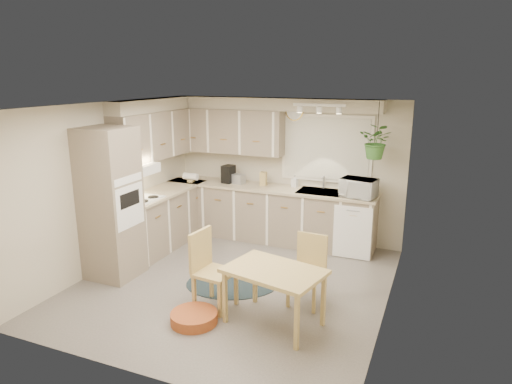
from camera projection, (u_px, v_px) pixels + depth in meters
floor at (234, 284)px, 6.22m from camera, size 4.20×4.20×0.00m
ceiling at (231, 105)px, 5.62m from camera, size 4.20×4.20×0.00m
wall_back at (285, 169)px, 7.80m from camera, size 4.00×0.04×2.40m
wall_front at (131, 257)px, 4.05m from camera, size 4.00×0.04×2.40m
wall_left at (109, 185)px, 6.67m from camera, size 0.04×4.20×2.40m
wall_right at (392, 217)px, 5.18m from camera, size 0.04×4.20×2.40m
base_cab_left at (163, 219)px, 7.52m from camera, size 0.60×1.85×0.90m
base_cab_back at (268, 214)px, 7.79m from camera, size 3.60×0.60×0.90m
counter_left at (162, 192)px, 7.40m from camera, size 0.64×1.89×0.04m
counter_back at (268, 188)px, 7.67m from camera, size 3.64×0.64×0.04m
oven_stack at (111, 204)px, 6.25m from camera, size 0.65×0.65×2.10m
wall_oven_face at (130, 206)px, 6.13m from camera, size 0.02×0.56×0.58m
upper_cab_left at (157, 135)px, 7.34m from camera, size 0.35×2.00×0.75m
upper_cab_back at (228, 131)px, 7.86m from camera, size 2.00×0.35×0.75m
soffit_left at (154, 105)px, 7.23m from camera, size 0.30×2.00×0.20m
soffit_back at (272, 104)px, 7.46m from camera, size 3.60×0.30×0.20m
cooktop at (141, 199)px, 6.88m from camera, size 0.52×0.58×0.02m
range_hood at (138, 169)px, 6.77m from camera, size 0.40×0.60×0.14m
window_blinds at (326, 149)px, 7.41m from camera, size 1.40×0.02×1.00m
window_frame at (326, 149)px, 7.42m from camera, size 1.50×0.02×1.10m
sink at (320, 194)px, 7.34m from camera, size 0.70×0.48×0.10m
dishwasher_front at (352, 233)px, 6.96m from camera, size 0.58×0.02×0.83m
track_light_bar at (319, 105)px, 6.76m from camera, size 0.80×0.04×0.04m
wall_clock at (294, 112)px, 7.47m from camera, size 0.30×0.03×0.30m
dining_table at (274, 297)px, 5.15m from camera, size 1.19×0.93×0.67m
chair_left at (215, 271)px, 5.49m from camera, size 0.50×0.50×0.96m
chair_back at (306, 272)px, 5.57m from camera, size 0.44×0.44×0.87m
braided_rug at (232, 284)px, 6.22m from camera, size 1.52×1.34×0.01m
pet_bed at (194, 318)px, 5.23m from camera, size 0.71×0.71×0.13m
microwave at (359, 186)px, 6.97m from camera, size 0.57×0.37×0.36m
soap_bottle at (295, 184)px, 7.64m from camera, size 0.12×0.22×0.10m
hanging_plant at (377, 145)px, 6.72m from camera, size 0.59×0.62×0.41m
coffee_maker at (228, 174)px, 7.91m from camera, size 0.21×0.24×0.31m
toaster at (237, 179)px, 7.88m from camera, size 0.30×0.21×0.16m
knife_block at (263, 179)px, 7.72m from camera, size 0.11×0.11×0.23m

